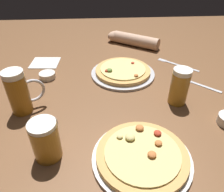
# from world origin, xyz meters

# --- Properties ---
(ground_plane) EXTENTS (2.40, 2.40, 0.03)m
(ground_plane) POSITION_xyz_m (0.00, 0.00, -0.01)
(ground_plane) COLOR brown
(pizza_plate_near) EXTENTS (0.31, 0.31, 0.05)m
(pizza_plate_near) POSITION_xyz_m (0.07, -0.31, 0.02)
(pizza_plate_near) COLOR silver
(pizza_plate_near) RESTS_ON ground_plane
(pizza_plate_far) EXTENTS (0.32, 0.32, 0.05)m
(pizza_plate_far) POSITION_xyz_m (0.07, 0.21, 0.02)
(pizza_plate_far) COLOR #B2B2B7
(pizza_plate_far) RESTS_ON ground_plane
(beer_mug_dark) EXTENTS (0.13, 0.09, 0.18)m
(beer_mug_dark) POSITION_xyz_m (-0.35, -0.05, 0.09)
(beer_mug_dark) COLOR #9E6619
(beer_mug_dark) RESTS_ON ground_plane
(beer_mug_amber) EXTENTS (0.08, 0.13, 0.13)m
(beer_mug_amber) POSITION_xyz_m (-0.22, -0.27, 0.07)
(beer_mug_amber) COLOR #B27A23
(beer_mug_amber) RESTS_ON ground_plane
(beer_mug_pale) EXTENTS (0.08, 0.12, 0.15)m
(beer_mug_pale) POSITION_xyz_m (0.27, -0.03, 0.08)
(beer_mug_pale) COLOR #B27A23
(beer_mug_pale) RESTS_ON ground_plane
(ramekin_sauce) EXTENTS (0.08, 0.08, 0.03)m
(ramekin_sauce) POSITION_xyz_m (-0.30, 0.20, 0.01)
(ramekin_sauce) COLOR silver
(ramekin_sauce) RESTS_ON ground_plane
(napkin_folded) EXTENTS (0.16, 0.15, 0.01)m
(napkin_folded) POSITION_xyz_m (-0.35, 0.36, 0.00)
(napkin_folded) COLOR silver
(napkin_folded) RESTS_ON ground_plane
(fork_left) EXTENTS (0.19, 0.17, 0.01)m
(fork_left) POSITION_xyz_m (0.37, 0.29, 0.00)
(fork_left) COLOR silver
(fork_left) RESTS_ON ground_plane
(fork_spare) EXTENTS (0.18, 0.17, 0.01)m
(fork_spare) POSITION_xyz_m (0.40, 0.10, 0.00)
(fork_spare) COLOR silver
(fork_spare) RESTS_ON ground_plane
(diner_arm) EXTENTS (0.32, 0.23, 0.07)m
(diner_arm) POSITION_xyz_m (0.16, 0.59, 0.04)
(diner_arm) COLOR tan
(diner_arm) RESTS_ON ground_plane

